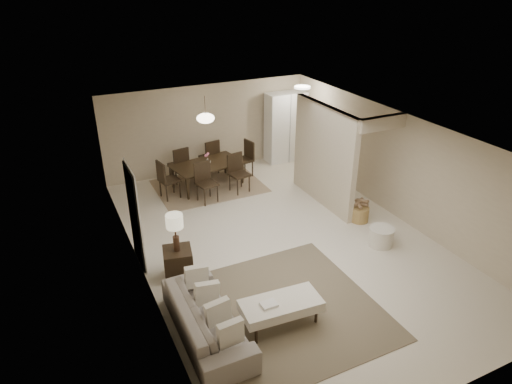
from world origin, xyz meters
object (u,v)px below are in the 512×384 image
ottoman_bench (281,306)px  round_pouf (381,237)px  sofa (207,319)px  side_table (178,263)px  pantry_cabinet (285,127)px  wicker_basket (360,214)px  dining_table (208,175)px

ottoman_bench → round_pouf: size_ratio=2.61×
sofa → side_table: size_ratio=3.86×
pantry_cabinet → round_pouf: pantry_cabinet is taller
pantry_cabinet → wicker_basket: (-0.28, -4.15, -0.87)m
dining_table → wicker_basket: bearing=-63.3°
wicker_basket → dining_table: (-2.53, 3.33, 0.15)m
dining_table → round_pouf: bearing=-72.9°
round_pouf → wicker_basket: size_ratio=1.26×
ottoman_bench → wicker_basket: 4.04m
pantry_cabinet → side_table: (-4.75, -4.38, -0.76)m
pantry_cabinet → round_pouf: (-0.52, -5.20, -0.85)m
sofa → ottoman_bench: size_ratio=1.65×
wicker_basket → dining_table: dining_table is taller
pantry_cabinet → dining_table: size_ratio=1.13×
dining_table → sofa: bearing=-121.1°
side_table → dining_table: 4.05m
pantry_cabinet → ottoman_bench: bearing=-119.5°
round_pouf → sofa: bearing=-168.0°
round_pouf → wicker_basket: round_pouf is taller
wicker_basket → side_table: bearing=-177.1°
side_table → wicker_basket: side_table is taller
side_table → pantry_cabinet: bearing=42.7°
pantry_cabinet → dining_table: 3.02m
sofa → wicker_basket: sofa is taller
side_table → dining_table: dining_table is taller
ottoman_bench → wicker_basket: ottoman_bench is taller
sofa → round_pouf: bearing=-77.5°
round_pouf → pantry_cabinet: bearing=84.3°
ottoman_bench → side_table: side_table is taller
pantry_cabinet → wicker_basket: 4.25m
ottoman_bench → dining_table: dining_table is taller
sofa → side_table: 1.73m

